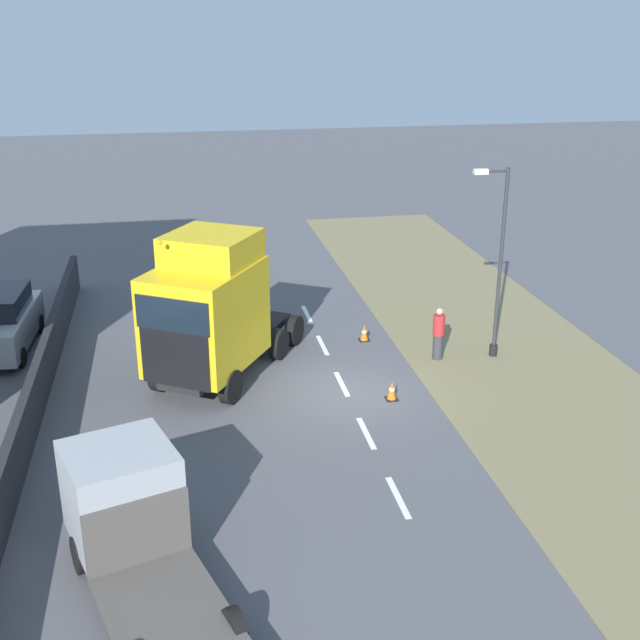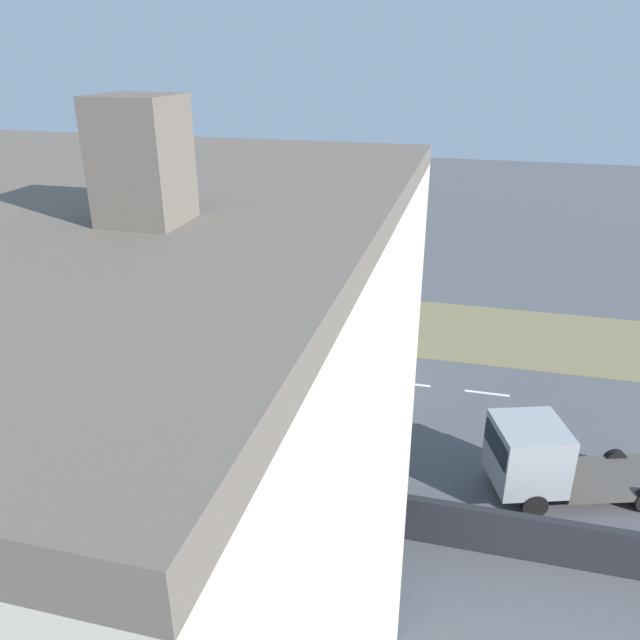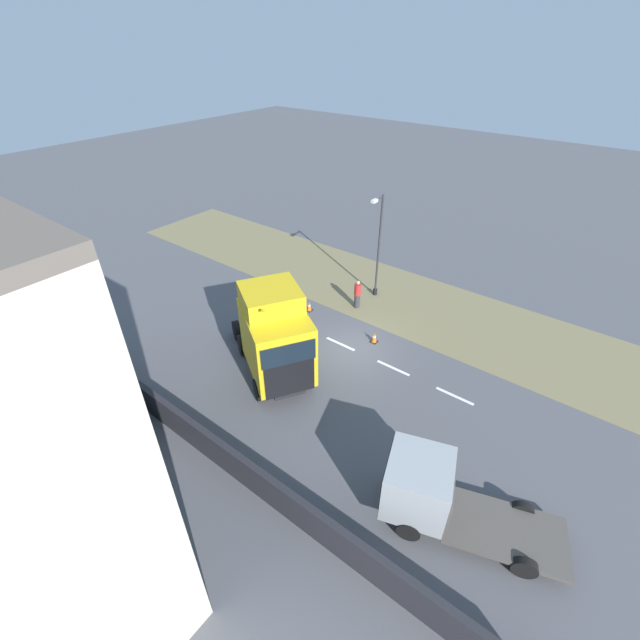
% 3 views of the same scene
% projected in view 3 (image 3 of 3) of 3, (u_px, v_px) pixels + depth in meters
% --- Properties ---
extents(ground_plane, '(120.00, 120.00, 0.00)m').
position_uv_depth(ground_plane, '(351.00, 349.00, 22.38)').
color(ground_plane, '#515156').
rests_on(ground_plane, ground).
extents(grass_verge, '(7.00, 44.00, 0.01)m').
position_uv_depth(grass_verge, '(406.00, 301.00, 26.30)').
color(grass_verge, olive).
rests_on(grass_verge, ground).
extents(lane_markings, '(0.16, 14.60, 0.00)m').
position_uv_depth(lane_markings, '(340.00, 344.00, 22.73)').
color(lane_markings, white).
rests_on(lane_markings, ground).
extents(boundary_wall, '(0.25, 24.00, 1.42)m').
position_uv_depth(boundary_wall, '(218.00, 452.00, 16.09)').
color(boundary_wall, '#232328').
rests_on(boundary_wall, ground).
extents(lorry_cab, '(5.60, 6.81, 4.86)m').
position_uv_depth(lorry_cab, '(275.00, 337.00, 19.29)').
color(lorry_cab, black).
rests_on(lorry_cab, ground).
extents(flatbed_truck, '(3.83, 6.22, 2.58)m').
position_uv_depth(flatbed_truck, '(432.00, 492.00, 13.97)').
color(flatbed_truck, '#999EA3').
rests_on(flatbed_truck, ground).
extents(parked_car, '(2.11, 4.83, 2.05)m').
position_uv_depth(parked_car, '(93.00, 407.00, 17.58)').
color(parked_car, '#9EA3A8').
rests_on(parked_car, ground).
extents(lamp_post, '(1.25, 0.27, 6.36)m').
position_uv_depth(lamp_post, '(378.00, 251.00, 25.16)').
color(lamp_post, black).
rests_on(lamp_post, ground).
extents(pedestrian, '(0.39, 0.39, 1.81)m').
position_uv_depth(pedestrian, '(357.00, 294.00, 25.21)').
color(pedestrian, '#333338').
rests_on(pedestrian, ground).
extents(traffic_cone_lead, '(0.36, 0.36, 0.58)m').
position_uv_depth(traffic_cone_lead, '(309.00, 306.00, 25.27)').
color(traffic_cone_lead, black).
rests_on(traffic_cone_lead, ground).
extents(traffic_cone_trailing, '(0.36, 0.36, 0.58)m').
position_uv_depth(traffic_cone_trailing, '(374.00, 338.00, 22.73)').
color(traffic_cone_trailing, black).
rests_on(traffic_cone_trailing, ground).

